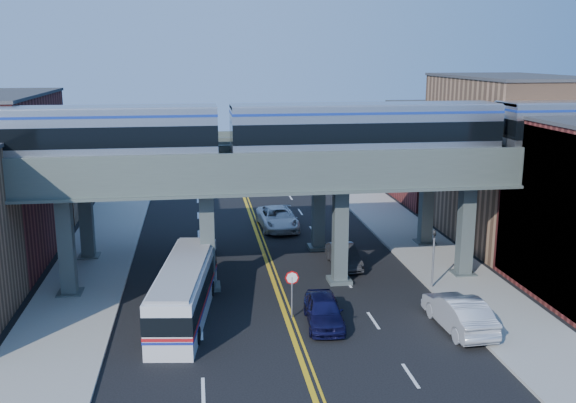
{
  "coord_description": "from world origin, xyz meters",
  "views": [
    {
      "loc": [
        -4.44,
        -28.54,
        13.75
      ],
      "look_at": [
        0.67,
        7.07,
        5.42
      ],
      "focal_mm": 40.0,
      "sensor_mm": 36.0,
      "label": 1
    }
  ],
  "objects_px": {
    "transit_bus": "(185,292)",
    "transit_train": "(365,131)",
    "car_lane_a": "(324,310)",
    "car_parked_curb": "(459,312)",
    "car_lane_b": "(344,256)",
    "car_lane_c": "(277,218)",
    "traffic_signal": "(434,252)",
    "car_lane_d": "(284,220)",
    "stop_sign": "(292,287)"
  },
  "relations": [
    {
      "from": "transit_train",
      "to": "stop_sign",
      "type": "bearing_deg",
      "value": -135.46
    },
    {
      "from": "car_parked_curb",
      "to": "car_lane_b",
      "type": "bearing_deg",
      "value": -73.81
    },
    {
      "from": "car_lane_d",
      "to": "car_parked_curb",
      "type": "height_order",
      "value": "car_parked_curb"
    },
    {
      "from": "stop_sign",
      "to": "car_lane_d",
      "type": "bearing_deg",
      "value": 83.42
    },
    {
      "from": "traffic_signal",
      "to": "car_lane_c",
      "type": "relative_size",
      "value": 0.68
    },
    {
      "from": "car_lane_c",
      "to": "car_lane_b",
      "type": "bearing_deg",
      "value": -76.08
    },
    {
      "from": "stop_sign",
      "to": "car_lane_d",
      "type": "height_order",
      "value": "stop_sign"
    },
    {
      "from": "car_parked_curb",
      "to": "traffic_signal",
      "type": "bearing_deg",
      "value": -99.79
    },
    {
      "from": "car_lane_a",
      "to": "car_lane_d",
      "type": "distance_m",
      "value": 18.9
    },
    {
      "from": "car_lane_a",
      "to": "car_lane_b",
      "type": "relative_size",
      "value": 1.04
    },
    {
      "from": "stop_sign",
      "to": "transit_bus",
      "type": "relative_size",
      "value": 0.24
    },
    {
      "from": "transit_train",
      "to": "car_lane_c",
      "type": "bearing_deg",
      "value": 105.41
    },
    {
      "from": "stop_sign",
      "to": "transit_train",
      "type": "bearing_deg",
      "value": 44.54
    },
    {
      "from": "traffic_signal",
      "to": "car_parked_curb",
      "type": "distance_m",
      "value": 5.82
    },
    {
      "from": "transit_train",
      "to": "car_parked_curb",
      "type": "distance_m",
      "value": 11.78
    },
    {
      "from": "car_lane_d",
      "to": "traffic_signal",
      "type": "bearing_deg",
      "value": -65.31
    },
    {
      "from": "car_lane_d",
      "to": "car_parked_curb",
      "type": "xyz_separation_m",
      "value": [
        6.15,
        -20.39,
        0.18
      ]
    },
    {
      "from": "stop_sign",
      "to": "car_lane_c",
      "type": "xyz_separation_m",
      "value": [
        1.5,
        17.99,
        -0.93
      ]
    },
    {
      "from": "transit_bus",
      "to": "car_lane_a",
      "type": "distance_m",
      "value": 7.45
    },
    {
      "from": "traffic_signal",
      "to": "car_parked_curb",
      "type": "bearing_deg",
      "value": -97.12
    },
    {
      "from": "traffic_signal",
      "to": "car_parked_curb",
      "type": "relative_size",
      "value": 0.76
    },
    {
      "from": "traffic_signal",
      "to": "car_lane_c",
      "type": "distance_m",
      "value": 16.78
    },
    {
      "from": "transit_bus",
      "to": "transit_train",
      "type": "bearing_deg",
      "value": -61.72
    },
    {
      "from": "car_lane_a",
      "to": "car_lane_c",
      "type": "relative_size",
      "value": 0.77
    },
    {
      "from": "car_parked_curb",
      "to": "car_lane_d",
      "type": "bearing_deg",
      "value": -75.89
    },
    {
      "from": "car_lane_c",
      "to": "car_parked_curb",
      "type": "bearing_deg",
      "value": -75.2
    },
    {
      "from": "car_lane_b",
      "to": "traffic_signal",
      "type": "bearing_deg",
      "value": -50.46
    },
    {
      "from": "car_lane_a",
      "to": "car_parked_curb",
      "type": "xyz_separation_m",
      "value": [
        6.7,
        -1.5,
        0.11
      ]
    },
    {
      "from": "car_lane_c",
      "to": "transit_bus",
      "type": "bearing_deg",
      "value": -115.96
    },
    {
      "from": "stop_sign",
      "to": "traffic_signal",
      "type": "xyz_separation_m",
      "value": [
        8.9,
        3.0,
        0.54
      ]
    },
    {
      "from": "stop_sign",
      "to": "car_lane_a",
      "type": "xyz_separation_m",
      "value": [
        1.5,
        -1.11,
        -0.98
      ]
    },
    {
      "from": "car_lane_a",
      "to": "car_lane_d",
      "type": "relative_size",
      "value": 0.94
    },
    {
      "from": "stop_sign",
      "to": "car_lane_d",
      "type": "distance_m",
      "value": 17.93
    },
    {
      "from": "car_lane_a",
      "to": "car_lane_b",
      "type": "bearing_deg",
      "value": 74.91
    },
    {
      "from": "traffic_signal",
      "to": "stop_sign",
      "type": "bearing_deg",
      "value": -161.37
    },
    {
      "from": "car_lane_a",
      "to": "car_parked_curb",
      "type": "bearing_deg",
      "value": -8.44
    },
    {
      "from": "stop_sign",
      "to": "car_lane_a",
      "type": "bearing_deg",
      "value": -36.43
    },
    {
      "from": "transit_bus",
      "to": "car_parked_curb",
      "type": "distance_m",
      "value": 14.3
    },
    {
      "from": "stop_sign",
      "to": "transit_bus",
      "type": "height_order",
      "value": "transit_bus"
    },
    {
      "from": "car_lane_b",
      "to": "car_lane_a",
      "type": "bearing_deg",
      "value": -111.08
    },
    {
      "from": "car_lane_c",
      "to": "car_lane_d",
      "type": "height_order",
      "value": "car_lane_c"
    },
    {
      "from": "stop_sign",
      "to": "car_parked_curb",
      "type": "distance_m",
      "value": 8.65
    },
    {
      "from": "transit_bus",
      "to": "traffic_signal",
      "type": "bearing_deg",
      "value": -74.38
    },
    {
      "from": "transit_bus",
      "to": "car_lane_d",
      "type": "distance_m",
      "value": 18.47
    },
    {
      "from": "car_lane_b",
      "to": "car_parked_curb",
      "type": "relative_size",
      "value": 0.82
    },
    {
      "from": "traffic_signal",
      "to": "transit_bus",
      "type": "height_order",
      "value": "traffic_signal"
    },
    {
      "from": "car_parked_curb",
      "to": "transit_train",
      "type": "bearing_deg",
      "value": -70.37
    },
    {
      "from": "car_lane_b",
      "to": "car_parked_curb",
      "type": "height_order",
      "value": "car_parked_curb"
    },
    {
      "from": "stop_sign",
      "to": "car_parked_curb",
      "type": "relative_size",
      "value": 0.49
    },
    {
      "from": "transit_train",
      "to": "transit_bus",
      "type": "bearing_deg",
      "value": -159.48
    }
  ]
}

